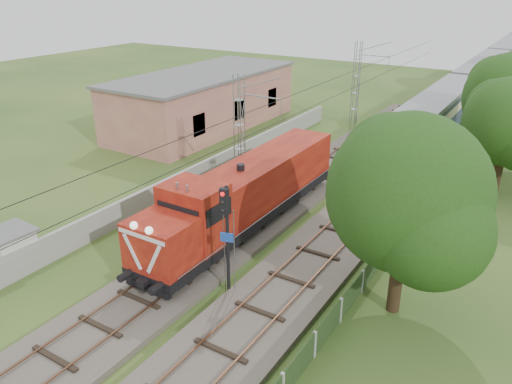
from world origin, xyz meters
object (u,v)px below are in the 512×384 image
Objects in this scene: coach_rake at (497,61)px; relay_hut at (12,250)px; signal_post at (226,223)px; locomotive at (246,194)px.

coach_rake is 68.23m from relay_hut.
signal_post reaches higher than relay_hut.
locomotive reaches higher than coach_rake.
locomotive is at bearing 115.70° from signal_post.
relay_hut is (-7.40, -9.72, -1.11)m from locomotive.
coach_rake reaches higher than relay_hut.
signal_post is at bearing -64.30° from locomotive.
signal_post is at bearing 20.21° from relay_hut.
relay_hut is at bearing -127.27° from locomotive.
relay_hut is (-10.26, -3.78, -2.61)m from signal_post.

